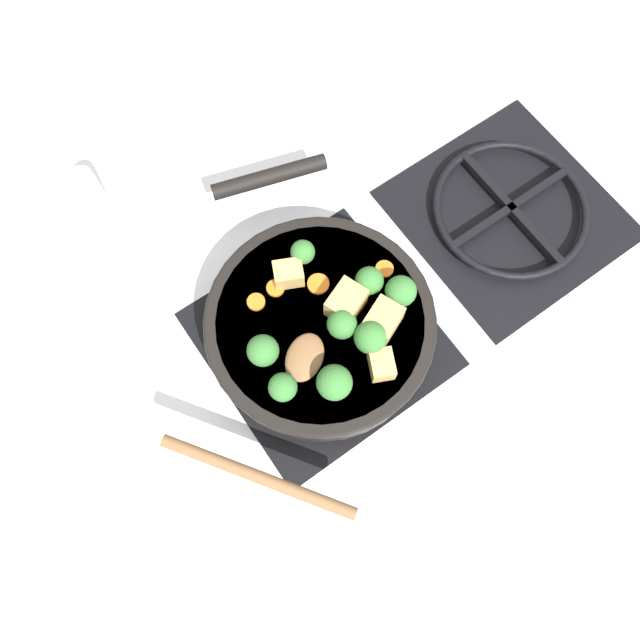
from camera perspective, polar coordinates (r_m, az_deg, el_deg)
The scene contains 22 objects.
ground_plane at distance 0.91m, azimuth -0.00°, elevation -1.81°, with size 2.40×2.40×0.00m, color white.
front_burner_grate at distance 0.90m, azimuth -0.00°, elevation -1.58°, with size 0.31×0.31×0.03m.
rear_burner_grate at distance 1.03m, azimuth 16.92°, elevation 9.54°, with size 0.31×0.31×0.03m.
skillet_pan at distance 0.86m, azimuth -0.05°, elevation -0.46°, with size 0.42×0.31×0.06m.
wooden_spoon at distance 0.79m, azimuth -3.87°, elevation -9.59°, with size 0.24×0.25×0.02m.
tofu_cube_center_large at distance 0.84m, azimuth -2.65°, elevation 4.40°, with size 0.04×0.03×0.03m, color tan.
tofu_cube_near_handle at distance 0.82m, azimuth 2.41°, elevation 1.59°, with size 0.05×0.04×0.04m, color tan.
tofu_cube_east_chunk at distance 0.80m, azimuth 5.66°, elevation -4.09°, with size 0.04×0.03×0.03m, color tan.
tofu_cube_west_chunk at distance 0.81m, azimuth 5.76°, elevation -0.06°, with size 0.05×0.04×0.04m, color tan.
broccoli_floret_near_spoon at distance 0.82m, azimuth 4.67°, elevation 3.39°, with size 0.04×0.04×0.05m.
broccoli_floret_center_top at distance 0.82m, azimuth 7.40°, elevation 2.62°, with size 0.04×0.04×0.05m.
broccoli_floret_east_rim at distance 0.84m, azimuth -1.59°, elevation 6.21°, with size 0.03×0.03×0.04m.
broccoli_floret_west_rim at distance 0.79m, azimuth -5.33°, elevation -2.68°, with size 0.04×0.04×0.05m.
broccoli_floret_north_edge at distance 0.80m, azimuth 2.02°, elevation -0.39°, with size 0.04×0.04×0.05m.
broccoli_floret_south_cluster at distance 0.78m, azimuth 1.32°, elevation -5.74°, with size 0.05×0.05×0.05m.
broccoli_floret_mid_floret at distance 0.80m, azimuth 4.65°, elevation -1.60°, with size 0.04×0.04×0.05m.
broccoli_floret_small_inner at distance 0.78m, azimuth -3.42°, elevation -6.17°, with size 0.04×0.04×0.04m.
carrot_slice_orange_thin at distance 0.86m, azimuth 5.91°, elevation 4.65°, with size 0.02×0.02×0.01m, color orange.
carrot_slice_near_center at distance 0.84m, azimuth -5.87°, elevation 1.65°, with size 0.02×0.02×0.01m, color orange.
carrot_slice_edge_slice at distance 0.85m, azimuth -0.16°, elevation 3.31°, with size 0.03×0.03×0.01m, color orange.
carrot_slice_under_broccoli at distance 0.85m, azimuth -4.09°, elevation 2.93°, with size 0.02×0.02×0.01m, color orange.
salt_shaker at distance 1.03m, azimuth -20.25°, elevation 11.00°, with size 0.04×0.04×0.09m.
Camera 1 is at (0.22, -0.16, 0.87)m, focal length 35.00 mm.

